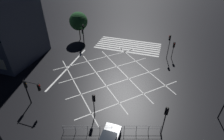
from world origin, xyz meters
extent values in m
plane|color=black|center=(0.00, 0.00, 0.00)|extent=(200.00, 200.00, 0.00)
cube|color=silver|center=(0.00, -8.35, 0.00)|extent=(13.14, 0.50, 0.01)
cube|color=silver|center=(0.00, -9.25, 0.00)|extent=(13.14, 0.50, 0.01)
cube|color=silver|center=(0.00, -10.15, 0.00)|extent=(13.14, 0.50, 0.01)
cube|color=silver|center=(0.00, -11.05, 0.00)|extent=(13.14, 0.50, 0.01)
cube|color=silver|center=(0.00, -11.95, 0.00)|extent=(13.14, 0.50, 0.01)
cube|color=silver|center=(0.00, -12.85, 0.00)|extent=(13.14, 0.50, 0.01)
cube|color=silver|center=(0.00, -13.75, 0.00)|extent=(13.14, 0.50, 0.01)
cube|color=silver|center=(4.13, -4.13, 0.00)|extent=(11.46, 11.46, 0.01)
cube|color=silver|center=(-4.13, -4.13, 0.00)|extent=(11.46, 11.46, 0.01)
cube|color=silver|center=(1.38, -1.38, 0.00)|extent=(11.46, 11.46, 0.01)
cube|color=silver|center=(-1.38, -1.38, 0.00)|extent=(11.46, 11.46, 0.01)
cube|color=silver|center=(-1.38, 1.38, 0.00)|extent=(11.46, 11.46, 0.01)
cube|color=silver|center=(1.38, 1.38, 0.00)|extent=(11.46, 11.46, 0.01)
cube|color=silver|center=(-4.13, 4.13, 0.00)|extent=(11.46, 11.46, 0.01)
cube|color=silver|center=(4.13, 4.13, 0.00)|extent=(11.46, 11.46, 0.01)
cube|color=silver|center=(7.80, 0.00, 0.00)|extent=(0.30, 13.14, 0.01)
cube|color=beige|center=(16.28, 5.03, 2.00)|extent=(1.40, 0.06, 1.80)
cylinder|color=black|center=(-0.50, 8.41, 1.63)|extent=(0.11, 0.11, 3.26)
cube|color=black|center=(-0.50, 8.27, 2.76)|extent=(0.28, 0.16, 0.90)
sphere|color=red|center=(-0.50, 8.16, 3.06)|extent=(0.18, 0.18, 0.18)
sphere|color=black|center=(-0.50, 8.16, 2.76)|extent=(0.18, 0.18, 0.18)
sphere|color=black|center=(-0.50, 8.16, 2.46)|extent=(0.18, 0.18, 0.18)
cube|color=black|center=(-0.50, 8.36, 2.76)|extent=(0.36, 0.02, 0.98)
cylinder|color=black|center=(8.79, -8.35, 1.82)|extent=(0.11, 0.11, 3.64)
cube|color=black|center=(8.79, -8.21, 3.14)|extent=(0.28, 0.16, 0.90)
sphere|color=black|center=(8.79, -8.10, 3.44)|extent=(0.18, 0.18, 0.18)
sphere|color=black|center=(8.79, -8.10, 3.14)|extent=(0.18, 0.18, 0.18)
sphere|color=green|center=(8.79, -8.10, 2.84)|extent=(0.18, 0.18, 0.18)
cube|color=black|center=(8.79, -8.30, 3.14)|extent=(0.36, 0.02, 0.98)
cylinder|color=black|center=(-8.33, 8.54, 1.97)|extent=(0.11, 0.11, 3.93)
cube|color=black|center=(-8.33, 8.40, 3.43)|extent=(0.28, 0.16, 0.90)
sphere|color=red|center=(-8.33, 8.29, 3.73)|extent=(0.18, 0.18, 0.18)
sphere|color=black|center=(-8.33, 8.29, 3.43)|extent=(0.18, 0.18, 0.18)
sphere|color=black|center=(-8.33, 8.29, 3.13)|extent=(0.18, 0.18, 0.18)
cube|color=black|center=(-8.33, 8.49, 3.43)|extent=(0.36, 0.02, 0.98)
cylinder|color=black|center=(8.20, 8.95, 1.88)|extent=(0.11, 0.11, 3.77)
cylinder|color=black|center=(7.17, 8.95, 3.62)|extent=(2.06, 0.09, 0.09)
cube|color=black|center=(6.14, 8.95, 3.17)|extent=(0.16, 0.28, 0.90)
sphere|color=red|center=(6.03, 8.95, 3.47)|extent=(0.18, 0.18, 0.18)
sphere|color=black|center=(6.03, 8.95, 3.17)|extent=(0.18, 0.18, 0.18)
sphere|color=black|center=(6.03, 8.95, 2.87)|extent=(0.18, 0.18, 0.18)
cube|color=black|center=(6.23, 8.95, 3.17)|extent=(0.02, 0.36, 0.98)
cylinder|color=black|center=(8.24, 8.98, 1.75)|extent=(0.11, 0.11, 3.51)
cube|color=black|center=(8.24, 8.85, 3.01)|extent=(0.28, 0.16, 0.90)
sphere|color=black|center=(8.24, 8.74, 3.31)|extent=(0.18, 0.18, 0.18)
sphere|color=orange|center=(8.24, 8.74, 3.01)|extent=(0.18, 0.18, 0.18)
sphere|color=black|center=(8.24, 8.74, 2.71)|extent=(0.18, 0.18, 0.18)
cube|color=black|center=(8.24, 8.94, 3.01)|extent=(0.36, 0.02, 0.98)
cylinder|color=black|center=(-8.78, -8.51, 1.61)|extent=(0.11, 0.11, 3.23)
cube|color=black|center=(-8.78, -8.37, 2.73)|extent=(0.28, 0.16, 0.90)
sphere|color=red|center=(-8.78, -8.26, 3.03)|extent=(0.18, 0.18, 0.18)
sphere|color=black|center=(-8.78, -8.26, 2.73)|extent=(0.18, 0.18, 0.18)
sphere|color=black|center=(-8.78, -8.26, 2.43)|extent=(0.18, 0.18, 0.18)
cube|color=black|center=(-8.78, -8.46, 2.73)|extent=(0.36, 0.02, 0.98)
cylinder|color=black|center=(-7.94, -8.15, 2.28)|extent=(0.11, 0.11, 4.56)
cube|color=black|center=(-7.80, -8.15, 4.06)|extent=(0.16, 0.28, 0.90)
sphere|color=red|center=(-7.69, -8.15, 4.36)|extent=(0.18, 0.18, 0.18)
sphere|color=black|center=(-7.69, -8.15, 4.06)|extent=(0.18, 0.18, 0.18)
sphere|color=black|center=(-7.69, -8.15, 3.76)|extent=(0.18, 0.18, 0.18)
cube|color=black|center=(-7.89, -8.15, 4.06)|extent=(0.02, 0.36, 0.98)
cylinder|color=black|center=(8.60, -8.13, 2.29)|extent=(0.11, 0.11, 4.58)
cube|color=black|center=(8.46, -8.13, 4.08)|extent=(0.16, 0.28, 0.90)
sphere|color=black|center=(8.35, -8.13, 4.38)|extent=(0.18, 0.18, 0.18)
sphere|color=black|center=(8.35, -8.13, 4.08)|extent=(0.18, 0.18, 0.18)
sphere|color=green|center=(8.35, -8.13, 3.78)|extent=(0.18, 0.18, 0.18)
cube|color=black|center=(8.55, -8.13, 4.08)|extent=(0.02, 0.36, 0.98)
cylinder|color=#38281C|center=(10.88, -10.88, 1.35)|extent=(0.20, 0.20, 2.69)
sphere|color=#19421E|center=(10.88, -10.88, 4.13)|extent=(3.83, 3.83, 3.83)
cube|color=black|center=(-3.29, 11.78, 1.13)|extent=(1.51, 1.80, 0.54)
sphere|color=white|center=(-2.75, 9.59, 0.47)|extent=(0.16, 0.16, 0.16)
sphere|color=white|center=(-3.82, 9.59, 0.47)|extent=(0.16, 0.16, 0.16)
cylinder|color=black|center=(-2.55, 10.35, 0.32)|extent=(0.20, 0.63, 0.63)
cylinder|color=black|center=(-4.02, 10.35, 0.32)|extent=(0.20, 0.63, 0.63)
cylinder|color=gray|center=(1.86, 11.57, 0.53)|extent=(0.05, 0.05, 1.05)
cylinder|color=gray|center=(0.60, 11.17, 0.53)|extent=(0.05, 0.05, 1.05)
cylinder|color=gray|center=(-0.66, 10.76, 0.53)|extent=(0.05, 0.05, 1.05)
cylinder|color=gray|center=(-1.92, 10.36, 0.53)|extent=(0.05, 0.05, 1.05)
cylinder|color=gray|center=(-3.18, 9.96, 0.53)|extent=(0.05, 0.05, 1.05)
cylinder|color=gray|center=(-4.44, 9.56, 0.53)|extent=(0.05, 0.05, 1.05)
cylinder|color=gray|center=(-5.70, 9.16, 0.53)|extent=(0.05, 0.05, 1.05)
cylinder|color=gray|center=(-6.96, 8.76, 0.53)|extent=(0.05, 0.05, 1.05)
cylinder|color=gray|center=(-8.22, 8.35, 0.53)|extent=(0.05, 0.05, 1.05)
cylinder|color=gray|center=(-3.18, 9.96, 1.01)|extent=(10.09, 3.25, 0.04)
cylinder|color=gray|center=(-3.18, 9.96, 0.58)|extent=(10.09, 3.25, 0.04)
camera|label=1|loc=(-6.80, 21.33, 16.48)|focal=28.00mm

